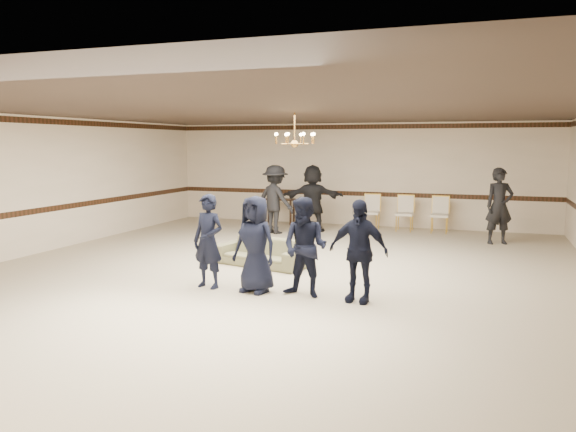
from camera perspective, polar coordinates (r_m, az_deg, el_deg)
name	(u,v)px	position (r m, az deg, el deg)	size (l,w,h in m)	color
room	(278,192)	(11.05, -1.01, 2.41)	(12.01, 14.01, 3.21)	tan
chair_rail	(356,194)	(17.79, 6.90, 2.28)	(12.00, 0.02, 0.14)	#391D11
crown_molding	(357,127)	(17.73, 7.00, 8.99)	(12.00, 0.02, 0.14)	#391D11
chandelier	(295,128)	(11.96, 0.67, 8.90)	(0.94, 0.94, 0.89)	#B38039
boy_a	(208,241)	(10.04, -8.10, -2.55)	(0.61, 0.40, 1.67)	black
boy_b	(255,244)	(9.66, -3.35, -2.88)	(0.82, 0.53, 1.67)	black
boy_c	(305,247)	(9.35, 1.75, -3.21)	(0.81, 0.63, 1.67)	black
boy_d	(358,251)	(9.12, 7.15, -3.53)	(0.98, 0.41, 1.67)	black
settee	(261,252)	(11.84, -2.72, -3.68)	(1.97, 0.77, 0.58)	#656343
adult_left	(275,199)	(16.01, -1.30, 1.69)	(1.26, 0.73, 1.95)	black
adult_mid	(313,198)	(16.38, 2.51, 1.81)	(1.81, 0.58, 1.95)	black
adult_right	(499,206)	(15.28, 20.67, 0.96)	(0.71, 0.47, 1.95)	black
banquet_chair_left	(371,212)	(16.99, 8.41, 0.38)	(0.50, 0.50, 1.04)	beige
banquet_chair_mid	(405,214)	(16.83, 11.75, 0.24)	(0.50, 0.50, 1.04)	beige
banquet_chair_right	(440,215)	(16.73, 15.15, 0.09)	(0.50, 0.50, 1.04)	beige
console_table	(279,211)	(18.00, -0.88, 0.50)	(0.98, 0.41, 0.82)	black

